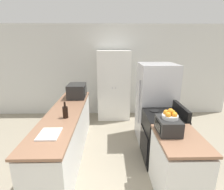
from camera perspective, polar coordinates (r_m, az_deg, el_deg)
wall_back at (r=5.15m, az=-0.37°, el=7.77°), size 7.00×0.06×2.60m
counter_left at (r=3.46m, az=-14.72°, el=-12.41°), size 0.60×2.70×0.89m
counter_right at (r=2.75m, az=20.53°, el=-21.26°), size 0.60×0.82×0.89m
pantry_cabinet at (r=4.89m, az=0.55°, el=3.14°), size 0.88×0.59×1.90m
stove at (r=3.36m, az=16.05°, el=-13.04°), size 0.66×0.70×1.05m
refrigerator at (r=3.89m, az=13.94°, el=-2.50°), size 0.77×0.76×1.68m
microwave at (r=4.04m, az=-11.38°, el=1.34°), size 0.39×0.48×0.31m
wine_bottle at (r=2.98m, az=-15.01°, el=-5.33°), size 0.09×0.09×0.28m
toaster_oven at (r=2.54m, az=17.88°, el=-9.48°), size 0.30×0.37×0.21m
fruit_bowl at (r=2.49m, az=18.45°, el=-6.17°), size 0.22×0.22×0.14m
cutting_board at (r=2.55m, az=-19.76°, el=-11.91°), size 0.27×0.34×0.02m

